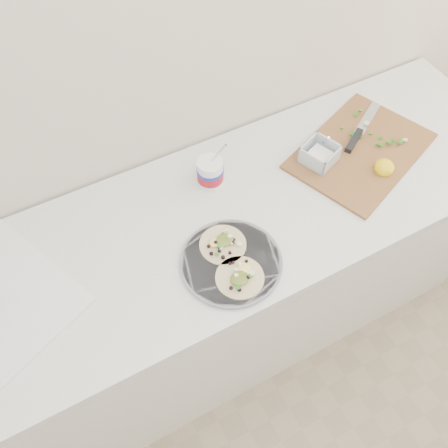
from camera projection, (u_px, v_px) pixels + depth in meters
name	position (u px, v px, depth m)	size (l,w,h in m)	color
counter	(195.00, 294.00, 1.93)	(2.44, 0.66, 0.90)	silver
taco_plate	(231.00, 261.00, 1.47)	(0.31, 0.31, 0.04)	slate
tub	(211.00, 170.00, 1.61)	(0.09, 0.09, 0.20)	white
cutboard	(357.00, 148.00, 1.73)	(0.58, 0.49, 0.08)	brown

